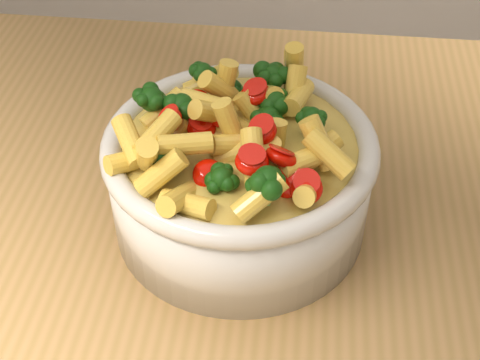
# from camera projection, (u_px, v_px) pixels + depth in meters

# --- Properties ---
(table) EXTENTS (1.20, 0.80, 0.90)m
(table) POSITION_uv_depth(u_px,v_px,m) (311.00, 341.00, 0.63)
(table) COLOR #A17645
(table) RESTS_ON ground
(serving_bowl) EXTENTS (0.23, 0.23, 0.10)m
(serving_bowl) POSITION_uv_depth(u_px,v_px,m) (240.00, 179.00, 0.57)
(serving_bowl) COLOR silver
(serving_bowl) RESTS_ON table
(pasta_salad) EXTENTS (0.18, 0.18, 0.04)m
(pasta_salad) POSITION_uv_depth(u_px,v_px,m) (240.00, 122.00, 0.53)
(pasta_salad) COLOR #FDDB50
(pasta_salad) RESTS_ON serving_bowl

